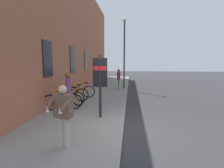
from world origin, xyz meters
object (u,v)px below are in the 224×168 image
object	(u,v)px
bicycle_nearest_sign	(73,94)
tourist_with_hotdogs	(63,110)
pedestrian_by_facade	(119,77)
pedestrian_crossing_street	(68,88)
transit_info_sign	(100,76)
bicycle_under_window	(69,97)
bicycle_leaning_wall	(80,92)
bicycle_end_of_row	(63,101)
street_lamp	(124,48)

from	to	relation	value
bicycle_nearest_sign	tourist_with_hotdogs	bearing A→B (deg)	-164.43
pedestrian_by_facade	pedestrian_crossing_street	size ratio (longest dim) A/B	0.94
transit_info_sign	bicycle_under_window	bearing A→B (deg)	46.00
bicycle_leaning_wall	pedestrian_crossing_street	distance (m)	2.88
bicycle_end_of_row	bicycle_under_window	xyz separation A→B (m)	(0.94, 0.04, 0.00)
bicycle_under_window	bicycle_nearest_sign	distance (m)	0.82
bicycle_leaning_wall	pedestrian_crossing_street	size ratio (longest dim) A/B	1.02
pedestrian_by_facade	pedestrian_crossing_street	world-z (taller)	pedestrian_crossing_street
pedestrian_crossing_street	bicycle_end_of_row	bearing A→B (deg)	69.94
bicycle_end_of_row	street_lamp	world-z (taller)	street_lamp
bicycle_end_of_row	pedestrian_by_facade	xyz separation A→B (m)	(6.38, -2.09, 0.57)
bicycle_end_of_row	bicycle_under_window	bearing A→B (deg)	2.62
pedestrian_by_facade	bicycle_leaning_wall	bearing A→B (deg)	151.00
bicycle_end_of_row	bicycle_leaning_wall	size ratio (longest dim) A/B	1.00
bicycle_end_of_row	pedestrian_crossing_street	size ratio (longest dim) A/B	1.02
pedestrian_crossing_street	street_lamp	world-z (taller)	street_lamp
transit_info_sign	bicycle_nearest_sign	bearing A→B (deg)	36.60
transit_info_sign	bicycle_leaning_wall	bearing A→B (deg)	26.78
bicycle_nearest_sign	bicycle_leaning_wall	size ratio (longest dim) A/B	1.03
pedestrian_by_facade	tourist_with_hotdogs	size ratio (longest dim) A/B	0.99
transit_info_sign	pedestrian_by_facade	bearing A→B (deg)	-1.92
bicycle_end_of_row	tourist_with_hotdogs	bearing A→B (deg)	-158.89
bicycle_under_window	tourist_with_hotdogs	size ratio (longest dim) A/B	1.09
bicycle_nearest_sign	bicycle_end_of_row	bearing A→B (deg)	-176.26
pedestrian_by_facade	street_lamp	size ratio (longest dim) A/B	0.29
bicycle_nearest_sign	tourist_with_hotdogs	distance (m)	5.48
bicycle_nearest_sign	tourist_with_hotdogs	xyz separation A→B (m)	(-5.25, -1.46, 0.59)
bicycle_leaning_wall	pedestrian_by_facade	bearing A→B (deg)	-29.00
bicycle_under_window	pedestrian_crossing_street	size ratio (longest dim) A/B	1.04
transit_info_sign	tourist_with_hotdogs	size ratio (longest dim) A/B	1.51
bicycle_end_of_row	pedestrian_crossing_street	bearing A→B (deg)	-110.06
pedestrian_crossing_street	bicycle_nearest_sign	bearing A→B (deg)	12.67
bicycle_under_window	bicycle_nearest_sign	world-z (taller)	same
bicycle_end_of_row	transit_info_sign	world-z (taller)	transit_info_sign
bicycle_leaning_wall	street_lamp	xyz separation A→B (m)	(4.13, -2.45, 2.83)
bicycle_nearest_sign	bicycle_leaning_wall	bearing A→B (deg)	-9.92
bicycle_under_window	pedestrian_by_facade	distance (m)	5.87
bicycle_end_of_row	transit_info_sign	xyz separation A→B (m)	(-0.89, -1.85, 1.21)
bicycle_nearest_sign	bicycle_leaning_wall	distance (m)	0.94
bicycle_end_of_row	tourist_with_hotdogs	world-z (taller)	tourist_with_hotdogs
bicycle_end_of_row	pedestrian_by_facade	distance (m)	6.74
pedestrian_crossing_street	tourist_with_hotdogs	world-z (taller)	pedestrian_crossing_street
bicycle_nearest_sign	pedestrian_crossing_street	xyz separation A→B (m)	(-1.87, -0.42, 0.63)
bicycle_nearest_sign	tourist_with_hotdogs	size ratio (longest dim) A/B	1.11
pedestrian_crossing_street	street_lamp	bearing A→B (deg)	-17.57
bicycle_end_of_row	bicycle_leaning_wall	distance (m)	2.69
pedestrian_crossing_street	transit_info_sign	bearing A→B (deg)	-116.67
bicycle_end_of_row	tourist_with_hotdogs	xyz separation A→B (m)	(-3.49, -1.35, 0.59)
bicycle_end_of_row	pedestrian_crossing_street	world-z (taller)	pedestrian_crossing_street
pedestrian_crossing_street	pedestrian_by_facade	bearing A→B (deg)	-15.41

